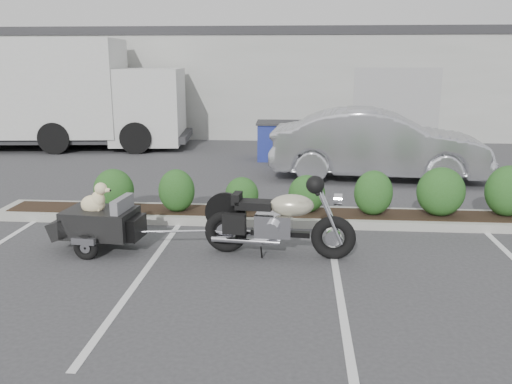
# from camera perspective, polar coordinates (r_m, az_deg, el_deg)

# --- Properties ---
(ground) EXTENTS (90.00, 90.00, 0.00)m
(ground) POSITION_cam_1_polar(r_m,az_deg,el_deg) (8.05, -0.31, -7.49)
(ground) COLOR #38383A
(ground) RESTS_ON ground
(planter_kerb) EXTENTS (12.00, 1.00, 0.15)m
(planter_kerb) POSITION_cam_1_polar(r_m,az_deg,el_deg) (10.08, 6.45, -2.63)
(planter_kerb) COLOR #9E9E93
(planter_kerb) RESTS_ON ground
(building) EXTENTS (26.00, 10.00, 4.00)m
(building) POSITION_cam_1_polar(r_m,az_deg,el_deg) (24.48, 3.19, 11.79)
(building) COLOR #9EA099
(building) RESTS_ON ground
(motorcycle) EXTENTS (2.33, 0.83, 1.34)m
(motorcycle) POSITION_cam_1_polar(r_m,az_deg,el_deg) (8.18, 2.34, -3.18)
(motorcycle) COLOR black
(motorcycle) RESTS_ON ground
(pet_trailer) EXTENTS (1.87, 1.05, 1.11)m
(pet_trailer) POSITION_cam_1_polar(r_m,az_deg,el_deg) (8.77, -16.15, -2.99)
(pet_trailer) COLOR black
(pet_trailer) RESTS_ON ground
(sedan) EXTENTS (5.33, 2.18, 1.72)m
(sedan) POSITION_cam_1_polar(r_m,az_deg,el_deg) (13.68, 12.72, 4.90)
(sedan) COLOR #B2B2BA
(sedan) RESTS_ON ground
(dumpster) EXTENTS (1.71, 1.19, 1.11)m
(dumpster) POSITION_cam_1_polar(r_m,az_deg,el_deg) (16.03, 3.12, 5.45)
(dumpster) COLOR navy
(dumpster) RESTS_ON ground
(delivery_truck) EXTENTS (7.90, 3.34, 3.52)m
(delivery_truck) POSITION_cam_1_polar(r_m,az_deg,el_deg) (19.03, -19.04, 9.49)
(delivery_truck) COLOR beige
(delivery_truck) RESTS_ON ground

